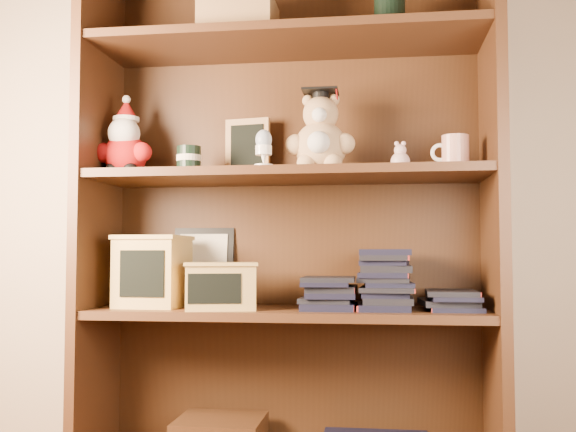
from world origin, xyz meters
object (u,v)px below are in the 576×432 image
Objects in this scene: grad_teddy_bear at (320,139)px; treats_box at (153,271)px; teacher_mug at (455,152)px; bookcase at (289,231)px.

grad_teddy_bear reaches higher than treats_box.
grad_teddy_bear is 0.39m from teacher_mug.
treats_box is at bearing -179.94° from teacher_mug.
bookcase is 14.71× the size of teacher_mug.
teacher_mug is 0.95m from treats_box.
bookcase is at bearing 174.01° from teacher_mug.
grad_teddy_bear reaches higher than teacher_mug.
bookcase is 0.43m from treats_box.
bookcase is at bearing 149.71° from grad_teddy_bear.
grad_teddy_bear is at bearing -30.29° from bookcase.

